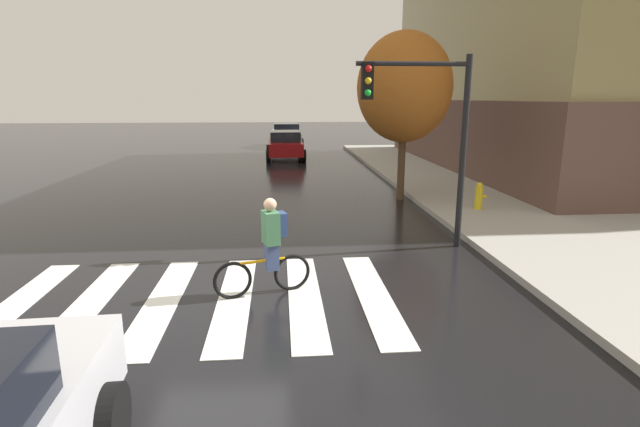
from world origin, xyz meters
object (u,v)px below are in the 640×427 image
(sedan_mid, at_px, (285,145))
(fire_hydrant, at_px, (479,196))
(cyclist, at_px, (269,247))
(traffic_light_near, at_px, (428,119))
(street_tree_near, at_px, (404,88))
(sedan_far, at_px, (286,135))
(manhole_cover, at_px, (97,399))

(sedan_mid, xyz_separation_m, fire_hydrant, (5.44, -13.43, -0.26))
(cyclist, height_order, traffic_light_near, traffic_light_near)
(street_tree_near, bearing_deg, sedan_mid, 108.23)
(traffic_light_near, height_order, street_tree_near, street_tree_near)
(sedan_far, distance_m, fire_hydrant, 21.01)
(manhole_cover, xyz_separation_m, traffic_light_near, (5.29, 5.26, 2.86))
(manhole_cover, bearing_deg, traffic_light_near, 44.85)
(manhole_cover, height_order, cyclist, cyclist)
(sedan_mid, relative_size, traffic_light_near, 1.06)
(sedan_mid, height_order, street_tree_near, street_tree_near)
(sedan_far, bearing_deg, cyclist, -91.49)
(manhole_cover, distance_m, sedan_mid, 21.87)
(sedan_far, distance_m, traffic_light_near, 23.60)
(sedan_mid, bearing_deg, cyclist, -91.56)
(sedan_far, relative_size, street_tree_near, 0.87)
(manhole_cover, xyz_separation_m, cyclist, (1.91, 2.88, 0.84))
(traffic_light_near, bearing_deg, manhole_cover, -135.15)
(sedan_far, xyz_separation_m, traffic_light_near, (2.71, -23.36, 2.04))
(sedan_mid, distance_m, traffic_light_near, 16.83)
(traffic_light_near, distance_m, fire_hydrant, 4.60)
(sedan_mid, xyz_separation_m, cyclist, (-0.51, -18.84, 0.05))
(cyclist, bearing_deg, street_tree_near, 61.27)
(sedan_mid, distance_m, sedan_far, 6.90)
(sedan_far, xyz_separation_m, fire_hydrant, (5.28, -20.33, -0.29))
(cyclist, height_order, fire_hydrant, cyclist)
(traffic_light_near, bearing_deg, street_tree_near, 81.20)
(street_tree_near, bearing_deg, manhole_cover, -120.11)
(sedan_far, bearing_deg, street_tree_near, -78.97)
(manhole_cover, height_order, fire_hydrant, fire_hydrant)
(manhole_cover, xyz_separation_m, sedan_mid, (2.42, 21.72, 0.79))
(fire_hydrant, xyz_separation_m, street_tree_near, (-1.76, 2.24, 3.09))
(manhole_cover, relative_size, traffic_light_near, 0.15)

